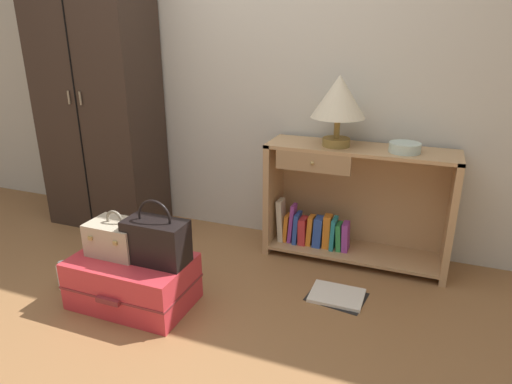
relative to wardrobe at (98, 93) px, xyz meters
name	(u,v)px	position (x,y,z in m)	size (l,w,h in m)	color
ground_plane	(134,343)	(1.07, -1.20, -1.00)	(9.00, 9.00, 0.00)	olive
back_wall	(248,52)	(1.07, 0.30, 0.30)	(6.40, 0.10, 2.60)	beige
wardrobe	(98,93)	(0.00, 0.00, 0.00)	(0.84, 0.47, 2.01)	#33261E
bookshelf	(349,205)	(1.87, 0.07, -0.63)	(1.16, 0.35, 0.76)	tan
table_lamp	(339,99)	(1.76, 0.03, 0.05)	(0.33, 0.33, 0.43)	olive
bowl	(405,148)	(2.17, 0.02, -0.21)	(0.18, 0.18, 0.06)	silver
suitcase_large	(133,281)	(0.87, -0.91, -0.86)	(0.66, 0.43, 0.28)	#D1333D
train_case	(116,237)	(0.76, -0.88, -0.63)	(0.29, 0.22, 0.25)	#B7A88E
handbag	(156,241)	(1.02, -0.88, -0.60)	(0.33, 0.17, 0.35)	black
bottle	(64,276)	(0.39, -0.94, -0.92)	(0.07, 0.07, 0.17)	white
open_book_on_floor	(337,296)	(1.91, -0.45, -0.99)	(0.35, 0.29, 0.02)	white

